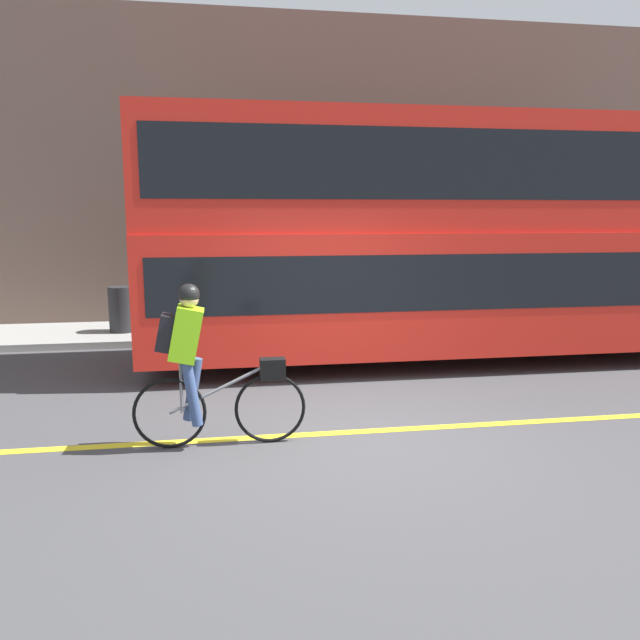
{
  "coord_description": "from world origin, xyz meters",
  "views": [
    {
      "loc": [
        -1.45,
        -6.24,
        2.39
      ],
      "look_at": [
        -0.18,
        1.51,
        1.03
      ],
      "focal_mm": 35.0,
      "sensor_mm": 36.0,
      "label": 1
    }
  ],
  "objects_px": {
    "bus": "(449,230)",
    "trash_bin": "(122,309)",
    "cyclist_on_bike": "(201,361)",
    "street_sign_post": "(257,251)"
  },
  "relations": [
    {
      "from": "bus",
      "to": "trash_bin",
      "type": "height_order",
      "value": "bus"
    },
    {
      "from": "bus",
      "to": "trash_bin",
      "type": "xyz_separation_m",
      "value": [
        -5.5,
        2.64,
        -1.55
      ]
    },
    {
      "from": "cyclist_on_bike",
      "to": "trash_bin",
      "type": "xyz_separation_m",
      "value": [
        -1.65,
        5.98,
        -0.34
      ]
    },
    {
      "from": "trash_bin",
      "to": "street_sign_post",
      "type": "bearing_deg",
      "value": -0.13
    },
    {
      "from": "bus",
      "to": "cyclist_on_bike",
      "type": "height_order",
      "value": "bus"
    },
    {
      "from": "bus",
      "to": "trash_bin",
      "type": "relative_size",
      "value": 11.1
    },
    {
      "from": "cyclist_on_bike",
      "to": "trash_bin",
      "type": "relative_size",
      "value": 2.04
    },
    {
      "from": "street_sign_post",
      "to": "trash_bin",
      "type": "bearing_deg",
      "value": 179.87
    },
    {
      "from": "bus",
      "to": "street_sign_post",
      "type": "height_order",
      "value": "bus"
    },
    {
      "from": "cyclist_on_bike",
      "to": "street_sign_post",
      "type": "relative_size",
      "value": 0.64
    }
  ]
}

